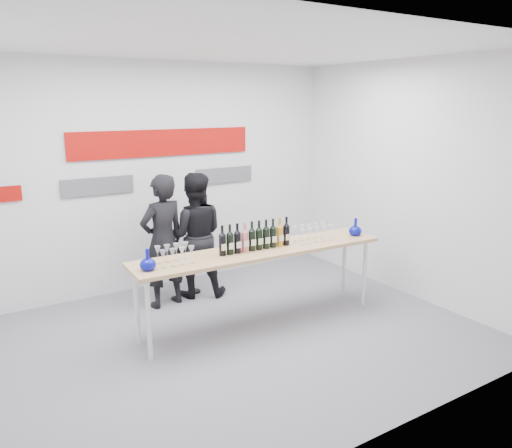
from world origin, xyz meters
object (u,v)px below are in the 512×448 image
at_px(presenter_left, 163,241).
at_px(mic_stand, 193,259).
at_px(presenter_right, 195,235).
at_px(tasting_table, 261,255).

bearing_deg(presenter_left, mic_stand, -169.03).
distance_m(presenter_left, presenter_right, 0.49).
height_order(presenter_left, mic_stand, presenter_left).
distance_m(presenter_right, mic_stand, 0.37).
distance_m(presenter_left, mic_stand, 0.64).
distance_m(tasting_table, mic_stand, 1.35).
xyz_separation_m(presenter_right, mic_stand, (0.01, 0.09, -0.35)).
distance_m(tasting_table, presenter_left, 1.30).
xyz_separation_m(tasting_table, presenter_right, (-0.25, 1.18, -0.01)).
bearing_deg(tasting_table, mic_stand, 103.04).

